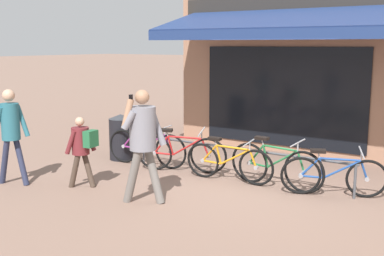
{
  "coord_description": "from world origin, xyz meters",
  "views": [
    {
      "loc": [
        3.79,
        -7.48,
        2.41
      ],
      "look_at": [
        -0.55,
        -1.03,
        1.05
      ],
      "focal_mm": 45.0,
      "sensor_mm": 36.0,
      "label": 1
    }
  ],
  "objects_px": {
    "pedestrian_adult": "(143,134)",
    "pedestrian_second_adult": "(11,126)",
    "bicycle_green": "(275,166)",
    "bicycle_blue": "(333,176)",
    "bicycle_red": "(181,153)",
    "pedestrian_child": "(82,144)",
    "litter_bin": "(121,137)",
    "bicycle_orange": "(228,162)",
    "bicycle_purple": "(146,147)"
  },
  "relations": [
    {
      "from": "bicycle_blue",
      "to": "pedestrian_second_adult",
      "type": "xyz_separation_m",
      "value": [
        -4.83,
        -2.4,
        0.67
      ]
    },
    {
      "from": "bicycle_green",
      "to": "litter_bin",
      "type": "xyz_separation_m",
      "value": [
        -3.57,
        0.1,
        0.1
      ]
    },
    {
      "from": "bicycle_green",
      "to": "pedestrian_second_adult",
      "type": "height_order",
      "value": "pedestrian_second_adult"
    },
    {
      "from": "bicycle_purple",
      "to": "bicycle_green",
      "type": "height_order",
      "value": "bicycle_green"
    },
    {
      "from": "bicycle_orange",
      "to": "pedestrian_second_adult",
      "type": "distance_m",
      "value": 3.81
    },
    {
      "from": "bicycle_green",
      "to": "pedestrian_second_adult",
      "type": "xyz_separation_m",
      "value": [
        -3.87,
        -2.34,
        0.64
      ]
    },
    {
      "from": "bicycle_green",
      "to": "litter_bin",
      "type": "height_order",
      "value": "litter_bin"
    },
    {
      "from": "bicycle_orange",
      "to": "pedestrian_child",
      "type": "xyz_separation_m",
      "value": [
        -1.88,
        -1.67,
        0.4
      ]
    },
    {
      "from": "bicycle_purple",
      "to": "pedestrian_second_adult",
      "type": "xyz_separation_m",
      "value": [
        -1.11,
        -2.29,
        0.65
      ]
    },
    {
      "from": "pedestrian_adult",
      "to": "litter_bin",
      "type": "bearing_deg",
      "value": -42.81
    },
    {
      "from": "pedestrian_adult",
      "to": "pedestrian_second_adult",
      "type": "relative_size",
      "value": 1.05
    },
    {
      "from": "bicycle_purple",
      "to": "bicycle_red",
      "type": "xyz_separation_m",
      "value": [
        0.86,
        -0.02,
        0.0
      ]
    },
    {
      "from": "pedestrian_child",
      "to": "litter_bin",
      "type": "height_order",
      "value": "pedestrian_child"
    },
    {
      "from": "bicycle_red",
      "to": "bicycle_green",
      "type": "height_order",
      "value": "bicycle_red"
    },
    {
      "from": "bicycle_red",
      "to": "bicycle_green",
      "type": "relative_size",
      "value": 0.98
    },
    {
      "from": "bicycle_green",
      "to": "bicycle_blue",
      "type": "height_order",
      "value": "bicycle_green"
    },
    {
      "from": "bicycle_green",
      "to": "pedestrian_child",
      "type": "relative_size",
      "value": 1.43
    },
    {
      "from": "bicycle_green",
      "to": "bicycle_purple",
      "type": "bearing_deg",
      "value": -175.22
    },
    {
      "from": "litter_bin",
      "to": "bicycle_orange",
      "type": "bearing_deg",
      "value": -4.45
    },
    {
      "from": "bicycle_red",
      "to": "pedestrian_adult",
      "type": "xyz_separation_m",
      "value": [
        0.55,
        -1.76,
        0.69
      ]
    },
    {
      "from": "bicycle_green",
      "to": "pedestrian_child",
      "type": "xyz_separation_m",
      "value": [
        -2.72,
        -1.79,
        0.36
      ]
    },
    {
      "from": "bicycle_red",
      "to": "bicycle_orange",
      "type": "distance_m",
      "value": 1.06
    },
    {
      "from": "pedestrian_child",
      "to": "pedestrian_second_adult",
      "type": "height_order",
      "value": "pedestrian_second_adult"
    },
    {
      "from": "bicycle_red",
      "to": "litter_bin",
      "type": "height_order",
      "value": "litter_bin"
    },
    {
      "from": "bicycle_green",
      "to": "pedestrian_second_adult",
      "type": "bearing_deg",
      "value": -145.12
    },
    {
      "from": "bicycle_red",
      "to": "bicycle_green",
      "type": "distance_m",
      "value": 1.91
    },
    {
      "from": "bicycle_purple",
      "to": "litter_bin",
      "type": "height_order",
      "value": "litter_bin"
    },
    {
      "from": "bicycle_blue",
      "to": "bicycle_red",
      "type": "bearing_deg",
      "value": 159.34
    },
    {
      "from": "pedestrian_second_adult",
      "to": "pedestrian_adult",
      "type": "bearing_deg",
      "value": -166.91
    },
    {
      "from": "pedestrian_adult",
      "to": "pedestrian_child",
      "type": "distance_m",
      "value": 1.4
    },
    {
      "from": "bicycle_blue",
      "to": "pedestrian_child",
      "type": "xyz_separation_m",
      "value": [
        -3.69,
        -1.85,
        0.4
      ]
    },
    {
      "from": "pedestrian_second_adult",
      "to": "bicycle_green",
      "type": "bearing_deg",
      "value": -147.12
    },
    {
      "from": "pedestrian_adult",
      "to": "pedestrian_second_adult",
      "type": "height_order",
      "value": "pedestrian_adult"
    },
    {
      "from": "bicycle_orange",
      "to": "bicycle_green",
      "type": "distance_m",
      "value": 0.85
    },
    {
      "from": "pedestrian_child",
      "to": "pedestrian_second_adult",
      "type": "relative_size",
      "value": 0.73
    },
    {
      "from": "bicycle_red",
      "to": "litter_bin",
      "type": "distance_m",
      "value": 1.67
    },
    {
      "from": "pedestrian_adult",
      "to": "pedestrian_child",
      "type": "height_order",
      "value": "pedestrian_adult"
    },
    {
      "from": "bicycle_green",
      "to": "pedestrian_second_adult",
      "type": "distance_m",
      "value": 4.56
    },
    {
      "from": "bicycle_purple",
      "to": "pedestrian_child",
      "type": "bearing_deg",
      "value": -95.18
    },
    {
      "from": "bicycle_blue",
      "to": "litter_bin",
      "type": "height_order",
      "value": "litter_bin"
    },
    {
      "from": "bicycle_purple",
      "to": "bicycle_green",
      "type": "distance_m",
      "value": 2.76
    },
    {
      "from": "bicycle_purple",
      "to": "bicycle_blue",
      "type": "relative_size",
      "value": 1.14
    },
    {
      "from": "bicycle_orange",
      "to": "pedestrian_adult",
      "type": "height_order",
      "value": "pedestrian_adult"
    },
    {
      "from": "pedestrian_child",
      "to": "litter_bin",
      "type": "bearing_deg",
      "value": -74.19
    },
    {
      "from": "pedestrian_adult",
      "to": "pedestrian_second_adult",
      "type": "bearing_deg",
      "value": 9.67
    },
    {
      "from": "bicycle_red",
      "to": "pedestrian_child",
      "type": "distance_m",
      "value": 1.94
    },
    {
      "from": "bicycle_orange",
      "to": "bicycle_blue",
      "type": "bearing_deg",
      "value": 1.52
    },
    {
      "from": "bicycle_orange",
      "to": "litter_bin",
      "type": "height_order",
      "value": "litter_bin"
    },
    {
      "from": "bicycle_purple",
      "to": "pedestrian_adult",
      "type": "relative_size",
      "value": 1.02
    },
    {
      "from": "bicycle_orange",
      "to": "litter_bin",
      "type": "xyz_separation_m",
      "value": [
        -2.72,
        0.21,
        0.13
      ]
    }
  ]
}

